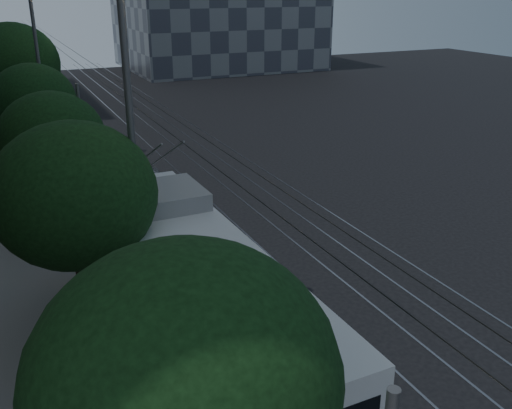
{
  "coord_description": "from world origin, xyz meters",
  "views": [
    {
      "loc": [
        -8.38,
        -13.5,
        9.63
      ],
      "look_at": [
        -0.31,
        3.97,
        2.2
      ],
      "focal_mm": 40.0,
      "sensor_mm": 36.0,
      "label": 1
    }
  ],
  "objects": [
    {
      "name": "sidewalk",
      "position": [
        -7.5,
        20.0,
        0.07
      ],
      "size": [
        5.0,
        90.0,
        0.15
      ],
      "primitive_type": "cube",
      "color": "gray",
      "rests_on": "ground"
    },
    {
      "name": "tree_5",
      "position": [
        -7.0,
        33.35,
        3.95
      ],
      "size": [
        4.65,
        4.65,
        6.06
      ],
      "color": "#2F211A",
      "rests_on": "ground"
    },
    {
      "name": "overhead_wires",
      "position": [
        -4.97,
        20.0,
        3.47
      ],
      "size": [
        2.23,
        90.0,
        6.0
      ],
      "color": "black",
      "rests_on": "ground"
    },
    {
      "name": "tree_2",
      "position": [
        -6.5,
        9.89,
        3.89
      ],
      "size": [
        4.22,
        4.22,
        5.81
      ],
      "color": "#2F211A",
      "rests_on": "ground"
    },
    {
      "name": "streetlamp_near",
      "position": [
        -4.78,
        1.25,
        6.18
      ],
      "size": [
        2.48,
        0.44,
        10.28
      ],
      "color": "#555557",
      "rests_on": "ground"
    },
    {
      "name": "streetlamp_far",
      "position": [
        -5.38,
        20.68,
        6.15
      ],
      "size": [
        2.47,
        0.44,
        10.23
      ],
      "color": "#555557",
      "rests_on": "ground"
    },
    {
      "name": "car_white_d",
      "position": [
        -4.3,
        29.5,
        0.66
      ],
      "size": [
        1.91,
        4.01,
        1.32
      ],
      "primitive_type": "imported",
      "rotation": [
        0.0,
        0.0,
        0.09
      ],
      "color": "#B0B0B4",
      "rests_on": "ground"
    },
    {
      "name": "trolleybus",
      "position": [
        -4.1,
        -0.53,
        1.79
      ],
      "size": [
        2.95,
        13.05,
        5.63
      ],
      "rotation": [
        0.0,
        0.0,
        0.02
      ],
      "color": "silver",
      "rests_on": "ground"
    },
    {
      "name": "ground",
      "position": [
        0.0,
        0.0,
        0.0
      ],
      "size": [
        120.0,
        120.0,
        0.0
      ],
      "primitive_type": "plane",
      "color": "black",
      "rests_on": "ground"
    },
    {
      "name": "car_white_c",
      "position": [
        -3.38,
        29.0,
        0.78
      ],
      "size": [
        3.11,
        5.03,
        1.57
      ],
      "primitive_type": "imported",
      "rotation": [
        0.0,
        0.0,
        0.33
      ],
      "color": "white",
      "rests_on": "ground"
    },
    {
      "name": "tree_0",
      "position": [
        -6.52,
        -7.08,
        4.4
      ],
      "size": [
        4.5,
        4.5,
        6.44
      ],
      "color": "#2F211A",
      "rests_on": "ground"
    },
    {
      "name": "tree_3",
      "position": [
        -6.54,
        17.83,
        4.0
      ],
      "size": [
        4.36,
        4.36,
        5.97
      ],
      "color": "#2F211A",
      "rests_on": "ground"
    },
    {
      "name": "tram_rails",
      "position": [
        2.5,
        20.0,
        0.01
      ],
      "size": [
        4.52,
        90.0,
        0.02
      ],
      "color": "gray",
      "rests_on": "ground"
    },
    {
      "name": "car_white_b",
      "position": [
        -4.24,
        20.24,
        0.79
      ],
      "size": [
        2.8,
        5.63,
        1.57
      ],
      "primitive_type": "imported",
      "rotation": [
        0.0,
        0.0,
        -0.11
      ],
      "color": "silver",
      "rests_on": "ground"
    },
    {
      "name": "tree_1",
      "position": [
        -6.82,
        1.3,
        4.43
      ],
      "size": [
        4.38,
        4.38,
        6.42
      ],
      "color": "#2F211A",
      "rests_on": "ground"
    },
    {
      "name": "car_white_a",
      "position": [
        -3.37,
        14.0,
        0.77
      ],
      "size": [
        2.8,
        4.82,
        1.54
      ],
      "primitive_type": "imported",
      "rotation": [
        0.0,
        0.0,
        -0.23
      ],
      "color": "silver",
      "rests_on": "ground"
    },
    {
      "name": "pickup_silver",
      "position": [
        -2.7,
        10.91,
        0.81
      ],
      "size": [
        2.97,
        5.98,
        1.63
      ],
      "primitive_type": "imported",
      "rotation": [
        0.0,
        0.0,
        0.05
      ],
      "color": "gray",
      "rests_on": "ground"
    },
    {
      "name": "tree_4",
      "position": [
        -6.93,
        25.45,
        5.02
      ],
      "size": [
        5.64,
        5.64,
        7.57
      ],
      "color": "#2F211A",
      "rests_on": "ground"
    }
  ]
}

